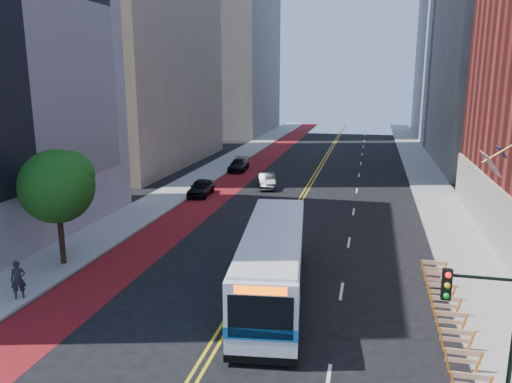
{
  "coord_description": "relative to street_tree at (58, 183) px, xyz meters",
  "views": [
    {
      "loc": [
        5.87,
        -18.29,
        10.78
      ],
      "look_at": [
        -0.19,
        8.0,
        4.58
      ],
      "focal_mm": 35.0,
      "sensor_mm": 36.0,
      "label": 1
    }
  ],
  "objects": [
    {
      "name": "center_line_outer",
      "position": [
        11.42,
        23.96,
        -4.91
      ],
      "size": [
        0.14,
        140.0,
        0.01
      ],
      "primitive_type": "cube",
      "color": "gold",
      "rests_on": "ground"
    },
    {
      "name": "traffic_signal",
      "position": [
        20.66,
        -9.55,
        -1.19
      ],
      "size": [
        2.21,
        0.34,
        5.07
      ],
      "color": "black",
      "rests_on": "sidewalk_right"
    },
    {
      "name": "bus_lane_paint",
      "position": [
        3.14,
        23.96,
        -4.91
      ],
      "size": [
        3.6,
        140.0,
        0.01
      ],
      "primitive_type": "cube",
      "color": "#600D12",
      "rests_on": "ground"
    },
    {
      "name": "street_tree",
      "position": [
        0.0,
        0.0,
        0.0
      ],
      "size": [
        4.2,
        4.2,
        6.7
      ],
      "color": "black",
      "rests_on": "sidewalk_left"
    },
    {
      "name": "car_c",
      "position": [
        2.13,
        31.56,
        -4.22
      ],
      "size": [
        2.22,
        4.86,
        1.38
      ],
      "primitive_type": "imported",
      "rotation": [
        0.0,
        0.0,
        0.06
      ],
      "color": "black",
      "rests_on": "ground"
    },
    {
      "name": "ground",
      "position": [
        11.24,
        -6.04,
        -4.91
      ],
      "size": [
        160.0,
        160.0,
        0.0
      ],
      "primitive_type": "plane",
      "color": "black",
      "rests_on": "ground"
    },
    {
      "name": "center_line_inner",
      "position": [
        11.06,
        23.96,
        -4.91
      ],
      "size": [
        0.14,
        140.0,
        0.01
      ],
      "primitive_type": "cube",
      "color": "gold",
      "rests_on": "ground"
    },
    {
      "name": "car_a",
      "position": [
        1.94,
        18.6,
        -4.16
      ],
      "size": [
        1.97,
        4.49,
        1.5
      ],
      "primitive_type": "imported",
      "rotation": [
        0.0,
        0.0,
        0.04
      ],
      "color": "black",
      "rests_on": "ground"
    },
    {
      "name": "construction_barriers",
      "position": [
        20.84,
        -2.62,
        -4.24
      ],
      "size": [
        1.42,
        10.91,
        1.0
      ],
      "color": "orange",
      "rests_on": "ground"
    },
    {
      "name": "transit_bus",
      "position": [
        12.69,
        -1.37,
        -3.06
      ],
      "size": [
        4.37,
        13.14,
        3.55
      ],
      "rotation": [
        0.0,
        0.0,
        0.12
      ],
      "color": "silver",
      "rests_on": "ground"
    },
    {
      "name": "lane_dashes",
      "position": [
        16.04,
        31.96,
        -4.9
      ],
      "size": [
        0.14,
        98.2,
        0.01
      ],
      "color": "silver",
      "rests_on": "ground"
    },
    {
      "name": "car_b",
      "position": [
        7.24,
        23.29,
        -4.17
      ],
      "size": [
        2.56,
        4.73,
        1.48
      ],
      "primitive_type": "imported",
      "rotation": [
        0.0,
        0.0,
        0.23
      ],
      "color": "black",
      "rests_on": "ground"
    },
    {
      "name": "sidewalk_right",
      "position": [
        23.24,
        23.96,
        -4.84
      ],
      "size": [
        4.0,
        140.0,
        0.15
      ],
      "primitive_type": "cube",
      "color": "gray",
      "rests_on": "ground"
    },
    {
      "name": "sidewalk_left",
      "position": [
        -0.76,
        23.96,
        -4.84
      ],
      "size": [
        4.0,
        140.0,
        0.15
      ],
      "primitive_type": "cube",
      "color": "gray",
      "rests_on": "ground"
    },
    {
      "name": "pedestrian",
      "position": [
        0.64,
        -4.73,
        -3.8
      ],
      "size": [
        0.83,
        0.78,
        1.91
      ],
      "primitive_type": "imported",
      "rotation": [
        0.0,
        0.0,
        0.63
      ],
      "color": "black",
      "rests_on": "sidewalk_left"
    }
  ]
}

